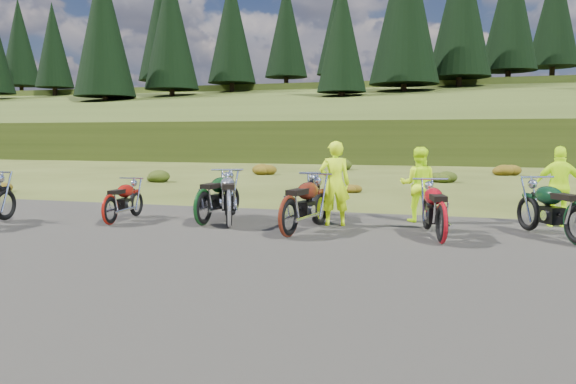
% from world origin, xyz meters
% --- Properties ---
extents(ground, '(300.00, 300.00, 0.00)m').
position_xyz_m(ground, '(0.00, 0.00, 0.00)').
color(ground, '#353D14').
rests_on(ground, ground).
extents(gravel_pad, '(20.00, 12.00, 0.04)m').
position_xyz_m(gravel_pad, '(0.00, -2.00, 0.00)').
color(gravel_pad, black).
rests_on(gravel_pad, ground).
extents(hill_slope, '(300.00, 45.97, 9.37)m').
position_xyz_m(hill_slope, '(0.00, 50.00, 0.00)').
color(hill_slope, '#333F15').
rests_on(hill_slope, ground).
extents(hill_plateau, '(300.00, 90.00, 9.17)m').
position_xyz_m(hill_plateau, '(0.00, 110.00, 0.00)').
color(hill_plateau, '#333F15').
rests_on(hill_plateau, ground).
extents(conifer_10, '(7.04, 7.04, 18.00)m').
position_xyz_m(conifer_10, '(-75.00, 77.00, 19.16)').
color(conifer_10, black).
rests_on(conifer_10, ground).
extents(conifer_13, '(5.72, 5.72, 15.00)m').
position_xyz_m(conifer_13, '(-57.00, 64.00, 15.86)').
color(conifer_13, black).
rests_on(conifer_13, ground).
extents(conifer_14, '(5.28, 5.28, 14.00)m').
position_xyz_m(conifer_14, '(-51.00, 70.00, 16.55)').
color(conifer_14, black).
rests_on(conifer_14, ground).
extents(conifer_15, '(7.92, 7.92, 20.00)m').
position_xyz_m(conifer_15, '(-45.00, 76.00, 20.16)').
color(conifer_15, black).
rests_on(conifer_15, ground).
extents(conifer_16, '(7.48, 7.48, 19.00)m').
position_xyz_m(conifer_16, '(-39.00, 51.00, 15.28)').
color(conifer_16, black).
rests_on(conifer_16, ground).
extents(conifer_17, '(7.04, 7.04, 18.00)m').
position_xyz_m(conifer_17, '(-33.00, 57.00, 15.97)').
color(conifer_17, black).
rests_on(conifer_17, ground).
extents(conifer_18, '(6.60, 6.60, 17.00)m').
position_xyz_m(conifer_18, '(-27.00, 63.00, 16.66)').
color(conifer_18, black).
rests_on(conifer_18, ground).
extents(conifer_19, '(6.16, 6.16, 16.00)m').
position_xyz_m(conifer_19, '(-21.00, 69.00, 17.36)').
color(conifer_19, black).
rests_on(conifer_19, ground).
extents(conifer_20, '(5.72, 5.72, 15.00)m').
position_xyz_m(conifer_20, '(-15.00, 75.00, 17.65)').
color(conifer_20, black).
rests_on(conifer_20, ground).
extents(conifer_21, '(5.28, 5.28, 14.00)m').
position_xyz_m(conifer_21, '(-9.00, 50.00, 12.56)').
color(conifer_21, black).
rests_on(conifer_21, ground).
extents(conifer_22, '(7.92, 7.92, 20.00)m').
position_xyz_m(conifer_22, '(-3.00, 56.00, 16.77)').
color(conifer_22, black).
rests_on(conifer_22, ground).
extents(conifer_23, '(7.48, 7.48, 19.00)m').
position_xyz_m(conifer_23, '(3.00, 62.00, 17.47)').
color(conifer_23, black).
rests_on(conifer_23, ground).
extents(conifer_24, '(7.04, 7.04, 18.00)m').
position_xyz_m(conifer_24, '(9.00, 68.00, 18.16)').
color(conifer_24, black).
rests_on(conifer_24, ground).
extents(conifer_25, '(6.60, 6.60, 17.00)m').
position_xyz_m(conifer_25, '(15.00, 74.00, 18.66)').
color(conifer_25, black).
rests_on(conifer_25, ground).
extents(shrub_0, '(0.77, 0.77, 0.45)m').
position_xyz_m(shrub_0, '(-12.00, 6.00, 0.23)').
color(shrub_0, brown).
rests_on(shrub_0, ground).
extents(shrub_1, '(1.03, 1.03, 0.61)m').
position_xyz_m(shrub_1, '(-9.10, 11.30, 0.31)').
color(shrub_1, '#1F330C').
rests_on(shrub_1, ground).
extents(shrub_2, '(1.30, 1.30, 0.77)m').
position_xyz_m(shrub_2, '(-6.20, 16.60, 0.38)').
color(shrub_2, brown).
rests_on(shrub_2, ground).
extents(shrub_3, '(1.56, 1.56, 0.92)m').
position_xyz_m(shrub_3, '(-3.30, 21.90, 0.46)').
color(shrub_3, '#1F330C').
rests_on(shrub_3, ground).
extents(shrub_4, '(0.77, 0.77, 0.45)m').
position_xyz_m(shrub_4, '(-0.40, 9.20, 0.23)').
color(shrub_4, brown).
rests_on(shrub_4, ground).
extents(shrub_5, '(1.03, 1.03, 0.61)m').
position_xyz_m(shrub_5, '(2.50, 14.50, 0.31)').
color(shrub_5, '#1F330C').
rests_on(shrub_5, ground).
extents(shrub_6, '(1.30, 1.30, 0.77)m').
position_xyz_m(shrub_6, '(5.40, 19.80, 0.38)').
color(shrub_6, brown).
rests_on(shrub_6, ground).
extents(motorcycle_1, '(0.80, 1.91, 0.98)m').
position_xyz_m(motorcycle_1, '(-4.05, 0.52, 0.00)').
color(motorcycle_1, maroon).
rests_on(motorcycle_1, ground).
extents(motorcycle_2, '(0.82, 2.26, 1.17)m').
position_xyz_m(motorcycle_2, '(-2.08, 1.01, 0.00)').
color(motorcycle_2, black).
rests_on(motorcycle_2, ground).
extents(motorcycle_3, '(1.62, 2.39, 1.19)m').
position_xyz_m(motorcycle_3, '(-1.44, 0.91, 0.00)').
color(motorcycle_3, silver).
rests_on(motorcycle_3, ground).
extents(motorcycle_4, '(1.12, 2.35, 1.18)m').
position_xyz_m(motorcycle_4, '(0.08, 0.21, 0.00)').
color(motorcycle_4, '#541A0E').
rests_on(motorcycle_4, ground).
extents(motorcycle_5, '(1.25, 2.18, 1.09)m').
position_xyz_m(motorcycle_5, '(0.13, 2.04, 0.00)').
color(motorcycle_5, black).
rests_on(motorcycle_5, ground).
extents(motorcycle_6, '(1.18, 2.24, 1.12)m').
position_xyz_m(motorcycle_6, '(2.88, 0.37, 0.00)').
color(motorcycle_6, maroon).
rests_on(motorcycle_6, ground).
extents(person_middle, '(0.76, 0.60, 1.81)m').
position_xyz_m(person_middle, '(0.61, 1.87, 0.91)').
color(person_middle, '#C3F50C').
rests_on(person_middle, ground).
extents(person_right_a, '(0.84, 0.67, 1.67)m').
position_xyz_m(person_right_a, '(2.29, 2.94, 0.84)').
color(person_right_a, '#C3F50C').
rests_on(person_right_a, ground).
extents(person_right_b, '(1.01, 0.44, 1.71)m').
position_xyz_m(person_right_b, '(5.19, 3.08, 0.85)').
color(person_right_b, '#C3F50C').
rests_on(person_right_b, ground).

